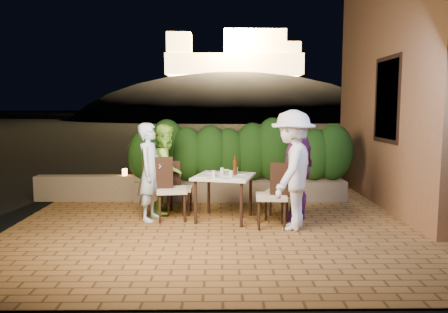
{
  "coord_description": "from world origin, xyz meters",
  "views": [
    {
      "loc": [
        -0.23,
        -6.37,
        1.88
      ],
      "look_at": [
        -0.15,
        0.84,
        1.05
      ],
      "focal_mm": 35.0,
      "sensor_mm": 36.0,
      "label": 1
    }
  ],
  "objects_px": {
    "chair_right_back": "(279,191)",
    "diner_blue": "(150,172)",
    "parapet_lamp": "(125,172)",
    "chair_left_front": "(172,188)",
    "bowl": "(225,171)",
    "beer_bottle": "(235,165)",
    "chair_right_front": "(271,195)",
    "diner_purple": "(298,168)",
    "chair_left_back": "(180,187)",
    "diner_white": "(292,170)",
    "dining_table": "(224,198)",
    "diner_green": "(166,169)"
  },
  "relations": [
    {
      "from": "diner_white",
      "to": "chair_right_front",
      "type": "bearing_deg",
      "value": -82.47
    },
    {
      "from": "chair_right_front",
      "to": "chair_right_back",
      "type": "height_order",
      "value": "chair_right_front"
    },
    {
      "from": "bowl",
      "to": "chair_left_front",
      "type": "relative_size",
      "value": 0.16
    },
    {
      "from": "beer_bottle",
      "to": "diner_purple",
      "type": "relative_size",
      "value": 0.19
    },
    {
      "from": "chair_left_front",
      "to": "bowl",
      "type": "bearing_deg",
      "value": 12.94
    },
    {
      "from": "diner_green",
      "to": "diner_purple",
      "type": "relative_size",
      "value": 0.9
    },
    {
      "from": "chair_left_back",
      "to": "chair_right_front",
      "type": "height_order",
      "value": "chair_right_front"
    },
    {
      "from": "chair_right_front",
      "to": "diner_blue",
      "type": "distance_m",
      "value": 2.02
    },
    {
      "from": "beer_bottle",
      "to": "chair_right_back",
      "type": "relative_size",
      "value": 0.35
    },
    {
      "from": "chair_left_back",
      "to": "parapet_lamp",
      "type": "bearing_deg",
      "value": 139.97
    },
    {
      "from": "diner_blue",
      "to": "chair_left_front",
      "type": "bearing_deg",
      "value": -76.22
    },
    {
      "from": "dining_table",
      "to": "beer_bottle",
      "type": "xyz_separation_m",
      "value": [
        0.18,
        0.03,
        0.54
      ]
    },
    {
      "from": "bowl",
      "to": "parapet_lamp",
      "type": "bearing_deg",
      "value": 148.57
    },
    {
      "from": "diner_white",
      "to": "parapet_lamp",
      "type": "distance_m",
      "value": 3.69
    },
    {
      "from": "bowl",
      "to": "diner_blue",
      "type": "bearing_deg",
      "value": -164.77
    },
    {
      "from": "chair_right_front",
      "to": "diner_purple",
      "type": "relative_size",
      "value": 0.58
    },
    {
      "from": "chair_left_back",
      "to": "diner_white",
      "type": "distance_m",
      "value": 2.12
    },
    {
      "from": "chair_left_front",
      "to": "beer_bottle",
      "type": "bearing_deg",
      "value": -6.19
    },
    {
      "from": "bowl",
      "to": "chair_right_front",
      "type": "bearing_deg",
      "value": -47.68
    },
    {
      "from": "chair_right_back",
      "to": "diner_blue",
      "type": "bearing_deg",
      "value": 20.46
    },
    {
      "from": "dining_table",
      "to": "diner_green",
      "type": "height_order",
      "value": "diner_green"
    },
    {
      "from": "bowl",
      "to": "diner_blue",
      "type": "relative_size",
      "value": 0.1
    },
    {
      "from": "chair_right_back",
      "to": "diner_purple",
      "type": "bearing_deg",
      "value": -169.35
    },
    {
      "from": "chair_right_front",
      "to": "parapet_lamp",
      "type": "height_order",
      "value": "chair_right_front"
    },
    {
      "from": "diner_blue",
      "to": "beer_bottle",
      "type": "bearing_deg",
      "value": -76.77
    },
    {
      "from": "dining_table",
      "to": "beer_bottle",
      "type": "distance_m",
      "value": 0.57
    },
    {
      "from": "diner_white",
      "to": "beer_bottle",
      "type": "bearing_deg",
      "value": -98.78
    },
    {
      "from": "beer_bottle",
      "to": "chair_right_front",
      "type": "bearing_deg",
      "value": -40.97
    },
    {
      "from": "bowl",
      "to": "dining_table",
      "type": "bearing_deg",
      "value": -92.98
    },
    {
      "from": "chair_left_back",
      "to": "chair_right_front",
      "type": "relative_size",
      "value": 0.92
    },
    {
      "from": "chair_right_back",
      "to": "diner_green",
      "type": "height_order",
      "value": "diner_green"
    },
    {
      "from": "bowl",
      "to": "chair_right_back",
      "type": "height_order",
      "value": "chair_right_back"
    },
    {
      "from": "chair_right_back",
      "to": "bowl",
      "type": "bearing_deg",
      "value": 1.33
    },
    {
      "from": "bowl",
      "to": "diner_white",
      "type": "height_order",
      "value": "diner_white"
    },
    {
      "from": "bowl",
      "to": "chair_left_back",
      "type": "distance_m",
      "value": 0.86
    },
    {
      "from": "dining_table",
      "to": "chair_right_back",
      "type": "relative_size",
      "value": 0.97
    },
    {
      "from": "beer_bottle",
      "to": "chair_right_back",
      "type": "distance_m",
      "value": 0.86
    },
    {
      "from": "chair_right_back",
      "to": "parapet_lamp",
      "type": "height_order",
      "value": "chair_right_back"
    },
    {
      "from": "chair_left_back",
      "to": "chair_right_back",
      "type": "bearing_deg",
      "value": -11.45
    },
    {
      "from": "chair_right_back",
      "to": "diner_white",
      "type": "relative_size",
      "value": 0.51
    },
    {
      "from": "diner_blue",
      "to": "diner_white",
      "type": "height_order",
      "value": "diner_white"
    },
    {
      "from": "beer_bottle",
      "to": "chair_right_front",
      "type": "relative_size",
      "value": 0.32
    },
    {
      "from": "chair_right_back",
      "to": "diner_blue",
      "type": "relative_size",
      "value": 0.58
    },
    {
      "from": "diner_green",
      "to": "diner_white",
      "type": "bearing_deg",
      "value": -112.98
    },
    {
      "from": "chair_right_back",
      "to": "diner_green",
      "type": "bearing_deg",
      "value": 5.18
    },
    {
      "from": "chair_right_front",
      "to": "diner_blue",
      "type": "xyz_separation_m",
      "value": [
        -1.95,
        0.45,
        0.3
      ]
    },
    {
      "from": "diner_blue",
      "to": "diner_green",
      "type": "bearing_deg",
      "value": -8.61
    },
    {
      "from": "chair_right_back",
      "to": "parapet_lamp",
      "type": "xyz_separation_m",
      "value": [
        -2.89,
        1.51,
        0.1
      ]
    },
    {
      "from": "beer_bottle",
      "to": "dining_table",
      "type": "bearing_deg",
      "value": -169.65
    },
    {
      "from": "bowl",
      "to": "diner_purple",
      "type": "distance_m",
      "value": 1.25
    }
  ]
}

